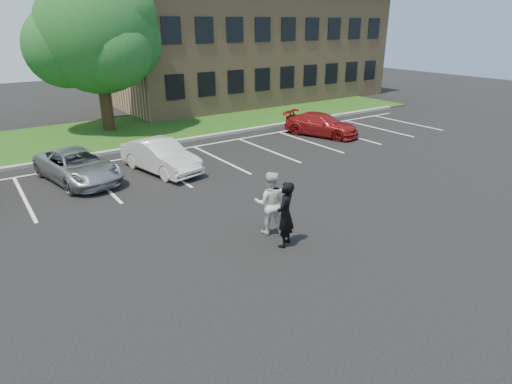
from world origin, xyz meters
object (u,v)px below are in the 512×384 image
Objects in this scene: tree at (98,36)px; car_silver_minivan at (78,166)px; office_building at (250,47)px; car_red_compact at (321,125)px; man_black_suit at (285,215)px; car_white_sedan at (161,156)px; man_white_shirt at (270,203)px.

car_silver_minivan is at bearing -114.86° from tree.
office_building is 14.31m from car_red_compact.
man_black_suit is 8.29m from car_white_sedan.
man_black_suit is 0.45× the size of car_red_compact.
car_white_sedan is (-14.17, -14.05, -3.47)m from office_building.
car_silver_minivan is at bearing -142.80° from office_building.
office_building is 2.55× the size of tree.
man_black_suit is (-13.92, -22.33, -3.18)m from office_building.
man_black_suit is 0.43× the size of car_silver_minivan.
man_white_shirt is 7.40m from car_white_sedan.
office_building is at bearing 20.23° from tree.
tree is 4.45× the size of man_white_shirt.
tree is 4.51× the size of man_black_suit.
man_white_shirt is 0.43× the size of car_silver_minivan.
man_black_suit is at bearing -121.93° from office_building.
car_silver_minivan is (-3.80, -8.20, -4.71)m from tree.
car_white_sedan is at bearing -52.68° from man_white_shirt.
car_red_compact is at bearing -105.60° from man_white_shirt.
car_silver_minivan is 13.36m from car_red_compact.
car_silver_minivan is at bearing 153.59° from car_white_sedan.
car_white_sedan is (-0.56, -9.03, -4.66)m from tree.
tree is at bearing -56.26° from man_white_shirt.
office_building is at bearing -153.95° from man_black_suit.
office_building is 22.14m from car_silver_minivan.
tree is 16.99m from man_white_shirt.
car_red_compact is at bearing -169.40° from man_black_suit.
man_black_suit is 0.47× the size of car_white_sedan.
car_red_compact is (-4.06, -13.26, -3.53)m from office_building.
car_white_sedan is 0.97× the size of car_red_compact.
tree is 1.92× the size of car_silver_minivan.
tree is at bearing -159.77° from office_building.
office_building is at bearing 51.11° from car_red_compact.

